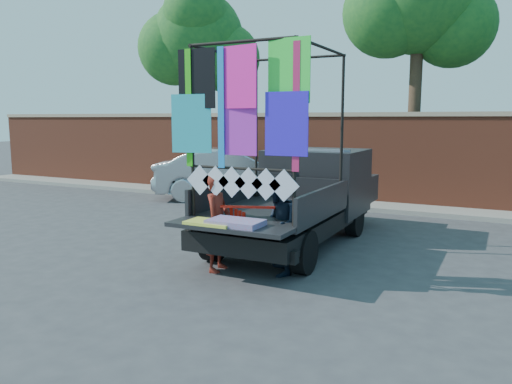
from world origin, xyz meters
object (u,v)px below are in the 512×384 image
at_px(pickup_truck, 307,195).
at_px(woman, 218,222).
at_px(man, 279,226).
at_px(sedan, 233,174).

xyz_separation_m(pickup_truck, woman, (-0.48, -2.69, -0.11)).
bearing_deg(pickup_truck, man, -78.78).
height_order(pickup_truck, sedan, pickup_truck).
height_order(pickup_truck, woman, pickup_truck).
relative_size(pickup_truck, man, 3.63).
height_order(pickup_truck, man, pickup_truck).
relative_size(pickup_truck, sedan, 1.21).
bearing_deg(man, sedan, -172.81).
bearing_deg(sedan, pickup_truck, -158.61).
height_order(sedan, woman, woman).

